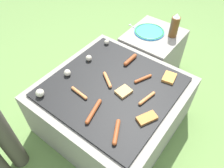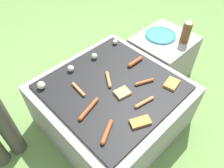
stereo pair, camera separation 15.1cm
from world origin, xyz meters
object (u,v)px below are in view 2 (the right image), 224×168
Objects in this scene: plate_colorful at (161,35)px; fork_utensil at (148,31)px; sausage_front_center at (135,62)px; condiment_bottle at (186,31)px.

plate_colorful is 0.12m from fork_utensil.
plate_colorful is (0.44, 0.09, -0.01)m from sausage_front_center.
fork_utensil is at bearing 104.19° from plate_colorful.
sausage_front_center is at bearing 168.40° from condiment_bottle.
condiment_bottle is (0.51, -0.10, 0.09)m from sausage_front_center.
condiment_bottle reaches higher than fork_utensil.
fork_utensil is (-0.03, 0.12, -0.01)m from plate_colorful.
sausage_front_center is 0.75× the size of fork_utensil.
sausage_front_center is 0.46m from fork_utensil.
fork_utensil is (-0.10, 0.31, -0.10)m from condiment_bottle.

